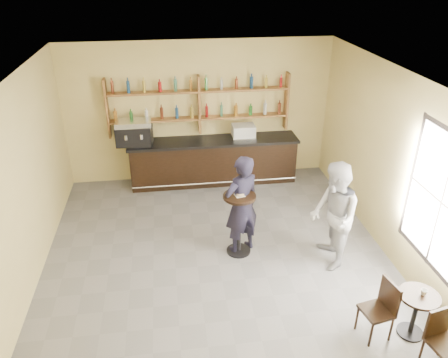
{
  "coord_description": "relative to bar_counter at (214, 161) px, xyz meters",
  "views": [
    {
      "loc": [
        -0.75,
        -5.99,
        4.79
      ],
      "look_at": [
        0.2,
        0.8,
        1.25
      ],
      "focal_mm": 35.0,
      "sensor_mm": 36.0,
      "label": 1
    }
  ],
  "objects": [
    {
      "name": "floor",
      "position": [
        -0.28,
        -3.15,
        -0.52
      ],
      "size": [
        7.0,
        7.0,
        0.0
      ],
      "primitive_type": "plane",
      "color": "slate",
      "rests_on": "ground"
    },
    {
      "name": "ceiling",
      "position": [
        -0.28,
        -3.15,
        2.68
      ],
      "size": [
        7.0,
        7.0,
        0.0
      ],
      "primitive_type": "plane",
      "rotation": [
        3.14,
        0.0,
        0.0
      ],
      "color": "white",
      "rests_on": "wall_back"
    },
    {
      "name": "wall_back",
      "position": [
        -0.28,
        0.35,
        1.08
      ],
      "size": [
        7.0,
        0.0,
        7.0
      ],
      "primitive_type": "plane",
      "rotation": [
        1.57,
        0.0,
        0.0
      ],
      "color": "#D2BE77",
      "rests_on": "floor"
    },
    {
      "name": "wall_left",
      "position": [
        -3.28,
        -3.15,
        1.08
      ],
      "size": [
        0.0,
        7.0,
        7.0
      ],
      "primitive_type": "plane",
      "rotation": [
        1.57,
        0.0,
        1.57
      ],
      "color": "#D2BE77",
      "rests_on": "floor"
    },
    {
      "name": "wall_right",
      "position": [
        2.72,
        -3.15,
        1.08
      ],
      "size": [
        0.0,
        7.0,
        7.0
      ],
      "primitive_type": "plane",
      "rotation": [
        1.57,
        0.0,
        -1.57
      ],
      "color": "#D2BE77",
      "rests_on": "floor"
    },
    {
      "name": "window_pane",
      "position": [
        2.71,
        -4.35,
        1.18
      ],
      "size": [
        0.0,
        2.0,
        2.0
      ],
      "primitive_type": "plane",
      "rotation": [
        1.57,
        0.0,
        -1.57
      ],
      "color": "white",
      "rests_on": "wall_right"
    },
    {
      "name": "window_frame",
      "position": [
        2.71,
        -4.35,
        1.18
      ],
      "size": [
        0.04,
        1.7,
        2.1
      ],
      "primitive_type": null,
      "color": "black",
      "rests_on": "wall_right"
    },
    {
      "name": "shelf_unit",
      "position": [
        -0.28,
        0.22,
        1.29
      ],
      "size": [
        4.0,
        0.26,
        1.4
      ],
      "primitive_type": null,
      "color": "brown",
      "rests_on": "wall_back"
    },
    {
      "name": "liquor_bottles",
      "position": [
        -0.28,
        0.22,
        1.46
      ],
      "size": [
        3.68,
        0.1,
        1.0
      ],
      "primitive_type": null,
      "color": "#8C5919",
      "rests_on": "shelf_unit"
    },
    {
      "name": "bar_counter",
      "position": [
        0.0,
        0.0,
        0.0
      ],
      "size": [
        3.86,
        0.75,
        1.04
      ],
      "primitive_type": null,
      "color": "black",
      "rests_on": "floor"
    },
    {
      "name": "espresso_machine",
      "position": [
        -1.74,
        0.0,
        0.8
      ],
      "size": [
        0.81,
        0.56,
        0.55
      ],
      "primitive_type": null,
      "rotation": [
        0.0,
        0.0,
        -0.09
      ],
      "color": "black",
      "rests_on": "bar_counter"
    },
    {
      "name": "pastry_case",
      "position": [
        0.69,
        0.0,
        0.68
      ],
      "size": [
        0.55,
        0.45,
        0.31
      ],
      "primitive_type": null,
      "rotation": [
        0.0,
        0.0,
        -0.06
      ],
      "color": "silver",
      "rests_on": "bar_counter"
    },
    {
      "name": "pedestal_table",
      "position": [
        0.12,
        -2.82,
        0.06
      ],
      "size": [
        0.65,
        0.65,
        1.16
      ],
      "primitive_type": null,
      "rotation": [
        0.0,
        0.0,
        -0.17
      ],
      "color": "black",
      "rests_on": "floor"
    },
    {
      "name": "napkin",
      "position": [
        0.12,
        -2.82,
        0.64
      ],
      "size": [
        0.19,
        0.19,
        0.0
      ],
      "primitive_type": "cube",
      "rotation": [
        0.0,
        0.0,
        0.24
      ],
      "color": "white",
      "rests_on": "pedestal_table"
    },
    {
      "name": "donut",
      "position": [
        0.13,
        -2.83,
        0.67
      ],
      "size": [
        0.16,
        0.16,
        0.05
      ],
      "primitive_type": "torus",
      "rotation": [
        0.0,
        0.0,
        0.16
      ],
      "color": "#C39047",
      "rests_on": "napkin"
    },
    {
      "name": "cup_pedestal",
      "position": [
        0.26,
        -2.72,
        0.69
      ],
      "size": [
        0.15,
        0.15,
        0.1
      ],
      "primitive_type": "imported",
      "rotation": [
        0.0,
        0.0,
        -0.27
      ],
      "color": "white",
      "rests_on": "pedestal_table"
    },
    {
      "name": "man_main",
      "position": [
        0.17,
        -2.75,
        0.4
      ],
      "size": [
        0.8,
        0.69,
        1.85
      ],
      "primitive_type": "imported",
      "rotation": [
        0.0,
        0.0,
        3.58
      ],
      "color": "black",
      "rests_on": "floor"
    },
    {
      "name": "cafe_table",
      "position": [
        2.21,
        -5.04,
        -0.17
      ],
      "size": [
        0.59,
        0.59,
        0.7
      ],
      "primitive_type": null,
      "rotation": [
        0.0,
        0.0,
        0.06
      ],
      "color": "black",
      "rests_on": "floor"
    },
    {
      "name": "cup_cafe",
      "position": [
        2.26,
        -5.04,
        0.22
      ],
      "size": [
        0.1,
        0.1,
        0.08
      ],
      "primitive_type": "imported",
      "rotation": [
        0.0,
        0.0,
        0.13
      ],
      "color": "white",
      "rests_on": "cafe_table"
    },
    {
      "name": "chair_west",
      "position": [
        1.66,
        -4.99,
        -0.08
      ],
      "size": [
        0.45,
        0.45,
        0.89
      ],
      "primitive_type": null,
      "rotation": [
        0.0,
        0.0,
        -1.38
      ],
      "color": "black",
      "rests_on": "floor"
    },
    {
      "name": "chair_south",
      "position": [
        2.26,
        -5.64,
        -0.09
      ],
      "size": [
        0.44,
        0.44,
        0.87
      ],
      "primitive_type": null,
      "rotation": [
        0.0,
        0.0,
        0.2
      ],
      "color": "black",
      "rests_on": "floor"
    },
    {
      "name": "patron_second",
      "position": [
        1.61,
        -3.34,
        0.42
      ],
      "size": [
        0.79,
        0.98,
        1.88
      ],
      "primitive_type": "imported",
      "rotation": [
        0.0,
        0.0,
        -1.66
      ],
      "color": "#AFB0B5",
      "rests_on": "floor"
    }
  ]
}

